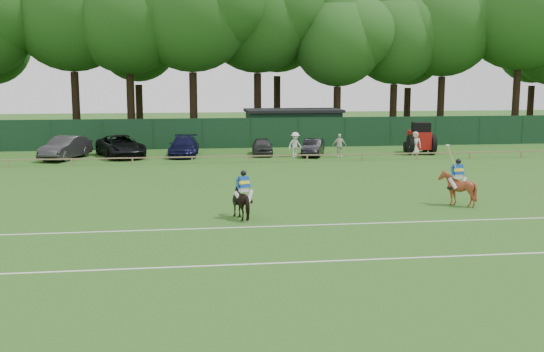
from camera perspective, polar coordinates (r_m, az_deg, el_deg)
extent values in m
plane|color=#1E4C14|center=(26.31, -0.21, -4.04)|extent=(160.00, 160.00, 0.00)
imported|color=black|center=(26.68, -2.56, -2.29)|extent=(1.33, 1.87, 1.44)
imported|color=maroon|center=(30.49, 16.27, -1.07)|extent=(1.37, 1.53, 1.60)
imported|color=#2E2E30|center=(48.05, -18.03, 2.42)|extent=(3.24, 5.26, 1.64)
imported|color=black|center=(48.23, -13.40, 2.62)|extent=(4.47, 6.33, 1.60)
imported|color=#12123B|center=(47.94, -7.91, 2.65)|extent=(2.43, 5.14, 1.45)
imported|color=#333336|center=(48.17, -0.89, 2.67)|extent=(1.86, 3.93, 1.30)
imported|color=black|center=(47.74, 3.70, 2.57)|extent=(2.47, 4.05, 1.26)
imported|color=white|center=(46.96, 2.09, 2.83)|extent=(1.36, 1.11, 1.83)
imported|color=silver|center=(46.99, 6.05, 2.73)|extent=(1.06, 0.55, 1.74)
imported|color=silver|center=(49.20, 12.72, 2.87)|extent=(1.03, 0.89, 1.78)
cube|color=silver|center=(26.59, -2.56, -1.21)|extent=(0.43, 0.37, 0.18)
cube|color=#1746A9|center=(26.54, -2.57, -0.53)|extent=(0.48, 0.43, 0.51)
cube|color=yellow|center=(26.54, -2.57, -0.57)|extent=(0.50, 0.42, 0.18)
sphere|color=black|center=(26.48, -2.57, 0.26)|extent=(0.25, 0.25, 0.25)
cylinder|color=silver|center=(26.71, -2.01, -1.82)|extent=(0.39, 0.44, 0.59)
cylinder|color=silver|center=(26.49, -3.02, -1.91)|extent=(0.46, 0.29, 0.59)
cube|color=silver|center=(30.40, 16.31, -0.03)|extent=(0.37, 0.28, 0.18)
cube|color=#1746A9|center=(30.36, 16.34, 0.57)|extent=(0.42, 0.33, 0.51)
cube|color=yellow|center=(30.36, 16.34, 0.53)|extent=(0.45, 0.31, 0.18)
sphere|color=black|center=(30.31, 16.37, 1.26)|extent=(0.25, 0.25, 0.25)
cylinder|color=silver|center=(30.52, 16.76, -0.59)|extent=(0.42, 0.35, 0.59)
cylinder|color=silver|center=(30.29, 15.89, -0.62)|extent=(0.42, 0.33, 0.59)
cylinder|color=tan|center=(30.19, 15.83, 1.60)|extent=(0.31, 0.56, 1.17)
cube|color=silver|center=(20.57, 1.98, -7.75)|extent=(60.00, 0.10, 0.01)
cube|color=silver|center=(25.35, 0.08, -4.53)|extent=(60.00, 0.10, 0.01)
cube|color=#997F5B|center=(43.89, -3.26, 1.78)|extent=(62.00, 0.08, 0.08)
cube|color=#14351E|center=(52.74, -4.02, 3.85)|extent=(92.00, 0.04, 2.50)
cube|color=#14331E|center=(56.38, 1.89, 4.35)|extent=(8.00, 4.00, 2.80)
cube|color=black|center=(56.28, 1.90, 5.89)|extent=(8.40, 4.40, 0.24)
cube|color=#A7130F|center=(50.42, 13.06, 3.19)|extent=(1.56, 2.55, 1.31)
cube|color=black|center=(49.95, 13.21, 4.18)|extent=(1.34, 1.43, 0.91)
cylinder|color=black|center=(49.56, 12.29, 2.77)|extent=(0.46, 1.54, 1.51)
cylinder|color=black|center=(49.99, 14.20, 2.75)|extent=(0.46, 1.54, 1.51)
cylinder|color=black|center=(51.27, 11.93, 2.58)|extent=(0.39, 0.83, 0.81)
cylinder|color=black|center=(51.65, 13.57, 2.57)|extent=(0.39, 0.83, 0.81)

